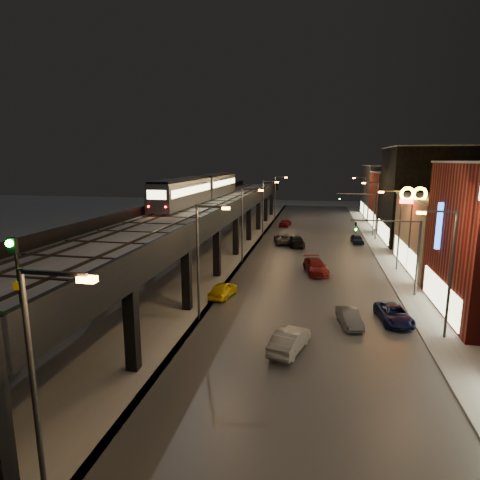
{
  "coord_description": "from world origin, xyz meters",
  "views": [
    {
      "loc": [
        8.04,
        -15.19,
        12.19
      ],
      "look_at": [
        1.13,
        20.28,
        5.0
      ],
      "focal_mm": 30.0,
      "sensor_mm": 36.0,
      "label": 1
    }
  ],
  "objects_px": {
    "car_mid_silver": "(283,239)",
    "car_onc_red": "(357,239)",
    "car_near_white": "(290,341)",
    "rail_signal": "(15,262)",
    "subway_train": "(202,188)",
    "car_taxi": "(223,290)",
    "car_onc_silver": "(349,318)",
    "car_far_white": "(285,223)",
    "car_onc_dark": "(394,315)",
    "car_onc_white": "(316,267)",
    "car_mid_dark": "(296,241)"
  },
  "relations": [
    {
      "from": "subway_train",
      "to": "car_taxi",
      "type": "bearing_deg",
      "value": -69.62
    },
    {
      "from": "car_onc_white",
      "to": "car_near_white",
      "type": "bearing_deg",
      "value": -106.98
    },
    {
      "from": "car_taxi",
      "to": "car_onc_white",
      "type": "distance_m",
      "value": 12.52
    },
    {
      "from": "car_onc_red",
      "to": "rail_signal",
      "type": "bearing_deg",
      "value": -114.2
    },
    {
      "from": "car_onc_silver",
      "to": "car_onc_red",
      "type": "xyz_separation_m",
      "value": [
        3.29,
        31.48,
        0.04
      ]
    },
    {
      "from": "car_near_white",
      "to": "car_mid_dark",
      "type": "bearing_deg",
      "value": -71.85
    },
    {
      "from": "car_mid_silver",
      "to": "car_onc_dark",
      "type": "height_order",
      "value": "car_mid_silver"
    },
    {
      "from": "car_onc_dark",
      "to": "car_near_white",
      "type": "bearing_deg",
      "value": -147.76
    },
    {
      "from": "subway_train",
      "to": "car_onc_dark",
      "type": "xyz_separation_m",
      "value": [
        22.55,
        -25.8,
        -7.67
      ]
    },
    {
      "from": "rail_signal",
      "to": "car_mid_silver",
      "type": "relative_size",
      "value": 0.59
    },
    {
      "from": "car_taxi",
      "to": "car_mid_silver",
      "type": "height_order",
      "value": "car_mid_silver"
    },
    {
      "from": "car_onc_red",
      "to": "car_onc_white",
      "type": "bearing_deg",
      "value": -114.71
    },
    {
      "from": "car_onc_dark",
      "to": "car_onc_red",
      "type": "distance_m",
      "value": 30.22
    },
    {
      "from": "car_near_white",
      "to": "car_onc_silver",
      "type": "xyz_separation_m",
      "value": [
        4.1,
        4.95,
        -0.12
      ]
    },
    {
      "from": "car_far_white",
      "to": "car_near_white",
      "type": "bearing_deg",
      "value": 102.95
    },
    {
      "from": "car_mid_silver",
      "to": "car_onc_red",
      "type": "height_order",
      "value": "car_mid_silver"
    },
    {
      "from": "car_mid_silver",
      "to": "car_onc_red",
      "type": "relative_size",
      "value": 1.33
    },
    {
      "from": "car_near_white",
      "to": "car_onc_silver",
      "type": "height_order",
      "value": "car_near_white"
    },
    {
      "from": "subway_train",
      "to": "rail_signal",
      "type": "distance_m",
      "value": 45.16
    },
    {
      "from": "rail_signal",
      "to": "car_mid_dark",
      "type": "distance_m",
      "value": 46.65
    },
    {
      "from": "car_mid_silver",
      "to": "rail_signal",
      "type": "bearing_deg",
      "value": 73.09
    },
    {
      "from": "car_taxi",
      "to": "car_onc_silver",
      "type": "xyz_separation_m",
      "value": [
        10.76,
        -4.4,
        -0.09
      ]
    },
    {
      "from": "subway_train",
      "to": "car_onc_white",
      "type": "bearing_deg",
      "value": -38.43
    },
    {
      "from": "car_onc_silver",
      "to": "car_onc_dark",
      "type": "xyz_separation_m",
      "value": [
        3.38,
        1.26,
        0.03
      ]
    },
    {
      "from": "car_taxi",
      "to": "car_onc_dark",
      "type": "distance_m",
      "value": 14.48
    },
    {
      "from": "car_onc_silver",
      "to": "subway_train",
      "type": "bearing_deg",
      "value": 114.26
    },
    {
      "from": "car_onc_red",
      "to": "car_near_white",
      "type": "bearing_deg",
      "value": -107.54
    },
    {
      "from": "car_far_white",
      "to": "car_onc_dark",
      "type": "distance_m",
      "value": 45.67
    },
    {
      "from": "car_near_white",
      "to": "car_onc_white",
      "type": "height_order",
      "value": "car_onc_white"
    },
    {
      "from": "car_taxi",
      "to": "car_mid_silver",
      "type": "distance_m",
      "value": 25.07
    },
    {
      "from": "car_taxi",
      "to": "car_near_white",
      "type": "xyz_separation_m",
      "value": [
        6.67,
        -9.36,
        0.04
      ]
    },
    {
      "from": "subway_train",
      "to": "car_onc_red",
      "type": "distance_m",
      "value": 24.15
    },
    {
      "from": "car_taxi",
      "to": "rail_signal",
      "type": "bearing_deg",
      "value": 93.6
    },
    {
      "from": "subway_train",
      "to": "car_onc_red",
      "type": "xyz_separation_m",
      "value": [
        22.47,
        4.42,
        -7.65
      ]
    },
    {
      "from": "subway_train",
      "to": "car_mid_dark",
      "type": "relative_size",
      "value": 6.41
    },
    {
      "from": "car_mid_silver",
      "to": "car_onc_dark",
      "type": "xyz_separation_m",
      "value": [
        10.97,
        -28.01,
        -0.07
      ]
    },
    {
      "from": "car_taxi",
      "to": "car_onc_dark",
      "type": "xyz_separation_m",
      "value": [
        14.14,
        -3.14,
        -0.06
      ]
    },
    {
      "from": "rail_signal",
      "to": "car_onc_silver",
      "type": "distance_m",
      "value": 23.25
    },
    {
      "from": "rail_signal",
      "to": "car_taxi",
      "type": "xyz_separation_m",
      "value": [
        2.02,
        22.04,
        -8.06
      ]
    },
    {
      "from": "car_mid_dark",
      "to": "car_far_white",
      "type": "distance_m",
      "value": 17.84
    },
    {
      "from": "car_taxi",
      "to": "car_onc_dark",
      "type": "relative_size",
      "value": 0.89
    },
    {
      "from": "car_taxi",
      "to": "car_far_white",
      "type": "relative_size",
      "value": 0.99
    },
    {
      "from": "car_onc_silver",
      "to": "car_onc_white",
      "type": "xyz_separation_m",
      "value": [
        -2.63,
        13.93,
        0.15
      ]
    },
    {
      "from": "car_near_white",
      "to": "rail_signal",
      "type": "bearing_deg",
      "value": 71.15
    },
    {
      "from": "car_near_white",
      "to": "car_far_white",
      "type": "relative_size",
      "value": 1.08
    },
    {
      "from": "car_near_white",
      "to": "car_onc_silver",
      "type": "distance_m",
      "value": 6.43
    },
    {
      "from": "car_near_white",
      "to": "car_mid_silver",
      "type": "bearing_deg",
      "value": -68.63
    },
    {
      "from": "car_onc_silver",
      "to": "car_onc_dark",
      "type": "height_order",
      "value": "car_onc_dark"
    },
    {
      "from": "car_onc_dark",
      "to": "car_mid_dark",
      "type": "bearing_deg",
      "value": 101.17
    },
    {
      "from": "subway_train",
      "to": "car_mid_dark",
      "type": "bearing_deg",
      "value": 2.96
    }
  ]
}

